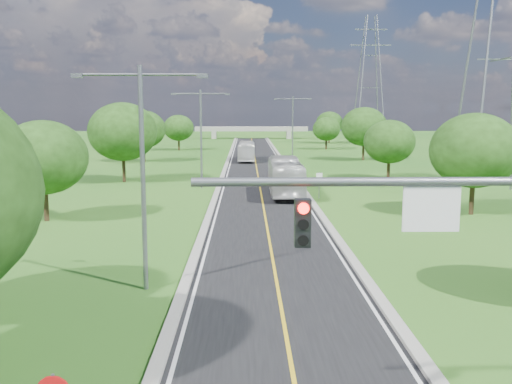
% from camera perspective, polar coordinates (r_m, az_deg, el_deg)
% --- Properties ---
extents(ground, '(260.00, 260.00, 0.00)m').
position_cam_1_polar(ground, '(73.59, 0.12, 2.03)').
color(ground, '#205618').
rests_on(ground, ground).
extents(road, '(8.00, 150.00, 0.06)m').
position_cam_1_polar(road, '(79.55, 0.04, 2.54)').
color(road, black).
rests_on(road, ground).
extents(curb_left, '(0.50, 150.00, 0.22)m').
position_cam_1_polar(curb_left, '(79.58, -3.03, 2.58)').
color(curb_left, gray).
rests_on(curb_left, ground).
extents(curb_right, '(0.50, 150.00, 0.22)m').
position_cam_1_polar(curb_right, '(79.73, 3.09, 2.60)').
color(curb_right, gray).
rests_on(curb_right, ground).
extents(signal_mast, '(8.54, 0.33, 7.20)m').
position_cam_1_polar(signal_mast, '(13.55, 21.31, -6.14)').
color(signal_mast, slate).
rests_on(signal_mast, ground).
extents(speed_limit_sign, '(0.55, 0.09, 2.40)m').
position_cam_1_polar(speed_limit_sign, '(51.95, 6.34, 1.09)').
color(speed_limit_sign, slate).
rests_on(speed_limit_sign, ground).
extents(overpass, '(30.00, 3.00, 3.20)m').
position_cam_1_polar(overpass, '(153.23, -0.46, 6.26)').
color(overpass, gray).
rests_on(overpass, ground).
extents(streetlight_near_left, '(5.90, 0.25, 10.00)m').
position_cam_1_polar(streetlight_near_left, '(25.63, -11.30, 3.26)').
color(streetlight_near_left, slate).
rests_on(streetlight_near_left, ground).
extents(streetlight_mid_left, '(5.90, 0.25, 10.00)m').
position_cam_1_polar(streetlight_mid_left, '(58.34, -5.53, 6.18)').
color(streetlight_mid_left, slate).
rests_on(streetlight_mid_left, ground).
extents(streetlight_far_right, '(5.90, 0.25, 10.00)m').
position_cam_1_polar(streetlight_far_right, '(91.45, 3.69, 7.00)').
color(streetlight_far_right, slate).
rests_on(streetlight_far_right, ground).
extents(power_tower_near, '(9.00, 6.40, 28.00)m').
position_cam_1_polar(power_tower_near, '(58.34, 23.36, 13.48)').
color(power_tower_near, slate).
rests_on(power_tower_near, ground).
extents(power_tower_far, '(9.00, 6.40, 28.00)m').
position_cam_1_polar(power_tower_far, '(131.15, 11.28, 10.80)').
color(power_tower_far, slate).
rests_on(power_tower_far, ground).
extents(tree_lb, '(6.30, 6.30, 7.33)m').
position_cam_1_polar(tree_lb, '(43.77, -20.48, 3.25)').
color(tree_lb, black).
rests_on(tree_lb, ground).
extents(tree_lc, '(7.56, 7.56, 8.79)m').
position_cam_1_polar(tree_lc, '(64.61, -13.19, 5.89)').
color(tree_lc, black).
rests_on(tree_lc, ground).
extents(tree_ld, '(6.72, 6.72, 7.82)m').
position_cam_1_polar(tree_ld, '(88.56, -11.19, 6.17)').
color(tree_ld, black).
rests_on(tree_ld, ground).
extents(tree_le, '(5.88, 5.88, 6.84)m').
position_cam_1_polar(tree_le, '(111.95, -7.75, 6.37)').
color(tree_le, black).
rests_on(tree_le, ground).
extents(tree_rb, '(6.72, 6.72, 7.82)m').
position_cam_1_polar(tree_rb, '(46.61, 21.01, 3.89)').
color(tree_rb, black).
rests_on(tree_rb, ground).
extents(tree_rc, '(5.88, 5.88, 6.84)m').
position_cam_1_polar(tree_rc, '(67.27, 13.19, 4.92)').
color(tree_rc, black).
rests_on(tree_rc, ground).
extents(tree_rd, '(7.14, 7.14, 8.30)m').
position_cam_1_polar(tree_rd, '(91.05, 10.75, 6.44)').
color(tree_rd, black).
rests_on(tree_rd, ground).
extents(tree_re, '(5.46, 5.46, 6.35)m').
position_cam_1_polar(tree_re, '(114.31, 7.06, 6.27)').
color(tree_re, black).
rests_on(tree_re, ground).
extents(tree_rf, '(6.30, 6.30, 7.33)m').
position_cam_1_polar(tree_rf, '(134.57, 7.36, 6.84)').
color(tree_rf, black).
rests_on(tree_rf, ground).
extents(bus_outbound, '(2.95, 12.23, 3.40)m').
position_cam_1_polar(bus_outbound, '(53.96, 2.95, 1.57)').
color(bus_outbound, beige).
rests_on(bus_outbound, road).
extents(bus_inbound, '(2.61, 10.60, 2.94)m').
position_cam_1_polar(bus_inbound, '(88.26, -0.95, 4.10)').
color(bus_inbound, silver).
rests_on(bus_inbound, road).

